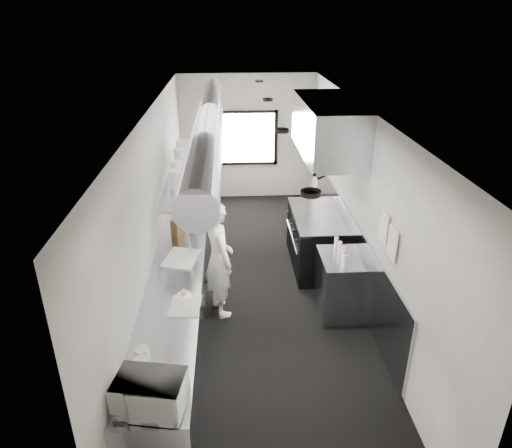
{
  "coord_description": "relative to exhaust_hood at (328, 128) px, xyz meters",
  "views": [
    {
      "loc": [
        -0.41,
        -6.29,
        4.05
      ],
      "look_at": [
        -0.05,
        -0.2,
        1.21
      ],
      "focal_mm": 32.65,
      "sensor_mm": 36.0,
      "label": 1
    }
  ],
  "objects": [
    {
      "name": "floor",
      "position": [
        -1.1,
        -0.7,
        -2.39
      ],
      "size": [
        3.0,
        8.0,
        0.01
      ],
      "primitive_type": "cube",
      "color": "black",
      "rests_on": "ground"
    },
    {
      "name": "ceiling",
      "position": [
        -1.1,
        -0.7,
        0.41
      ],
      "size": [
        3.0,
        8.0,
        0.01
      ],
      "primitive_type": "cube",
      "color": "silver",
      "rests_on": "wall_back"
    },
    {
      "name": "wall_back",
      "position": [
        -1.1,
        3.3,
        -0.99
      ],
      "size": [
        3.0,
        0.02,
        2.8
      ],
      "primitive_type": "cube",
      "color": "#B7B4AD",
      "rests_on": "floor"
    },
    {
      "name": "wall_front",
      "position": [
        -1.1,
        -4.7,
        -0.99
      ],
      "size": [
        3.0,
        0.02,
        2.8
      ],
      "primitive_type": "cube",
      "color": "#B7B4AD",
      "rests_on": "floor"
    },
    {
      "name": "wall_left",
      "position": [
        -2.6,
        -0.7,
        -0.99
      ],
      "size": [
        0.02,
        8.0,
        2.8
      ],
      "primitive_type": "cube",
      "color": "#B7B4AD",
      "rests_on": "floor"
    },
    {
      "name": "wall_right",
      "position": [
        0.4,
        -0.7,
        -0.99
      ],
      "size": [
        0.02,
        8.0,
        2.8
      ],
      "primitive_type": "cube",
      "color": "#B7B4AD",
      "rests_on": "floor"
    },
    {
      "name": "wall_cladding",
      "position": [
        0.38,
        -0.4,
        -1.84
      ],
      "size": [
        0.03,
        5.5,
        1.1
      ],
      "primitive_type": "cube",
      "color": "#9BA3A9",
      "rests_on": "wall_right"
    },
    {
      "name": "hvac_duct",
      "position": [
        -1.8,
        -0.3,
        0.16
      ],
      "size": [
        0.4,
        6.4,
        0.4
      ],
      "primitive_type": "cylinder",
      "rotation": [
        1.57,
        0.0,
        0.0
      ],
      "color": "#9898A0",
      "rests_on": "ceiling"
    },
    {
      "name": "service_window",
      "position": [
        -1.1,
        3.26,
        -0.99
      ],
      "size": [
        1.36,
        0.05,
        1.25
      ],
      "color": "white",
      "rests_on": "wall_back"
    },
    {
      "name": "exhaust_hood",
      "position": [
        0.0,
        0.0,
        0.0
      ],
      "size": [
        0.81,
        2.2,
        0.88
      ],
      "color": "#9BA3A9",
      "rests_on": "ceiling"
    },
    {
      "name": "prep_counter",
      "position": [
        -2.25,
        -1.2,
        -1.94
      ],
      "size": [
        0.7,
        6.0,
        0.9
      ],
      "primitive_type": "cube",
      "color": "#9BA3A9",
      "rests_on": "floor"
    },
    {
      "name": "pass_shelf",
      "position": [
        -2.29,
        0.3,
        -0.86
      ],
      "size": [
        0.45,
        3.0,
        0.68
      ],
      "color": "#9BA3A9",
      "rests_on": "prep_counter"
    },
    {
      "name": "range",
      "position": [
        -0.06,
        0.0,
        -1.92
      ],
      "size": [
        0.88,
        1.6,
        0.94
      ],
      "color": "black",
      "rests_on": "floor"
    },
    {
      "name": "bottle_station",
      "position": [
        0.05,
        -1.4,
        -1.94
      ],
      "size": [
        0.65,
        0.8,
        0.9
      ],
      "primitive_type": "cube",
      "color": "#9BA3A9",
      "rests_on": "floor"
    },
    {
      "name": "far_work_table",
      "position": [
        -2.25,
        2.5,
        -1.94
      ],
      "size": [
        0.7,
        1.2,
        0.9
      ],
      "primitive_type": "cube",
      "color": "#9BA3A9",
      "rests_on": "floor"
    },
    {
      "name": "notice_sheet_a",
      "position": [
        0.37,
        -1.9,
        -0.79
      ],
      "size": [
        0.02,
        0.28,
        0.38
      ],
      "primitive_type": "cube",
      "color": "silver",
      "rests_on": "wall_right"
    },
    {
      "name": "notice_sheet_b",
      "position": [
        0.37,
        -2.25,
        -0.84
      ],
      "size": [
        0.02,
        0.28,
        0.38
      ],
      "primitive_type": "cube",
      "color": "silver",
      "rests_on": "wall_right"
    },
    {
      "name": "line_cook",
      "position": [
        -1.7,
        -1.27,
        -1.53
      ],
      "size": [
        0.61,
        0.74,
        1.72
      ],
      "primitive_type": "imported",
      "rotation": [
        0.0,
        0.0,
        1.95
      ],
      "color": "white",
      "rests_on": "floor"
    },
    {
      "name": "microwave",
      "position": [
        -2.24,
        -3.95,
        -1.33
      ],
      "size": [
        0.61,
        0.5,
        0.33
      ],
      "primitive_type": "imported",
      "rotation": [
        0.0,
        0.0,
        -0.18
      ],
      "color": "white",
      "rests_on": "prep_counter"
    },
    {
      "name": "deli_tub_a",
      "position": [
        -2.42,
        -3.43,
        -1.44
      ],
      "size": [
        0.14,
        0.14,
        0.1
      ],
      "primitive_type": "cylinder",
      "rotation": [
        0.0,
        0.0,
        0.05
      ],
      "color": "#B7C1B2",
      "rests_on": "prep_counter"
    },
    {
      "name": "deli_tub_b",
      "position": [
        -2.42,
        -3.29,
        -1.44
      ],
      "size": [
        0.16,
        0.16,
        0.11
      ],
      "primitive_type": "cylinder",
      "rotation": [
        0.0,
        0.0,
        -0.06
      ],
      "color": "#B7C1B2",
      "rests_on": "prep_counter"
    },
    {
      "name": "newspaper",
      "position": [
        -2.07,
        -2.45,
        -1.48
      ],
      "size": [
        0.37,
        0.46,
        0.01
      ],
      "primitive_type": "cube",
      "rotation": [
        0.0,
        0.0,
        -0.05
      ],
      "color": "white",
      "rests_on": "prep_counter"
    },
    {
      "name": "small_plate",
      "position": [
        -2.1,
        -2.23,
        -1.48
      ],
      "size": [
        0.19,
        0.19,
        0.02
      ],
      "primitive_type": "cylinder",
      "rotation": [
        0.0,
        0.0,
        0.02
      ],
      "color": "white",
      "rests_on": "prep_counter"
    },
    {
      "name": "pastry",
      "position": [
        -2.1,
        -2.23,
        -1.43
      ],
      "size": [
        0.08,
        0.08,
        0.08
      ],
      "primitive_type": "sphere",
      "color": "#D7C871",
      "rests_on": "small_plate"
    },
    {
      "name": "cutting_board",
      "position": [
        -2.21,
        -1.3,
        -1.48
      ],
      "size": [
        0.55,
        0.66,
        0.02
      ],
      "primitive_type": "cube",
      "rotation": [
        0.0,
        0.0,
        -0.24
      ],
      "color": "silver",
      "rests_on": "prep_counter"
    },
    {
      "name": "knife_block",
      "position": [
        -2.33,
        -0.52,
        -1.36
      ],
      "size": [
        0.19,
        0.26,
        0.26
      ],
      "primitive_type": "cube",
      "rotation": [
        0.0,
        0.0,
        -0.4
      ],
      "color": "brown",
      "rests_on": "prep_counter"
    },
    {
      "name": "plate_stack_a",
      "position": [
        -2.29,
        -0.32,
        -0.68
      ],
      "size": [
        0.28,
        0.28,
        0.29
      ],
      "primitive_type": "cylinder",
      "rotation": [
        0.0,
        0.0,
        -0.15
      ],
      "color": "white",
      "rests_on": "pass_shelf"
    },
    {
      "name": "plate_stack_b",
      "position": [
        -2.32,
        0.07,
        -0.67
      ],
      "size": [
        0.25,
        0.25,
        0.3
      ],
      "primitive_type": "cylinder",
      "rotation": [
        0.0,
        0.0,
        -0.06
      ],
      "color": "white",
      "rests_on": "pass_shelf"
    },
    {
      "name": "plate_stack_c",
      "position": [
        -2.32,
        0.63,
        -0.65
      ],
      "size": [
        0.32,
        0.32,
        0.35
      ],
      "primitive_type": "cylinder",
      "rotation": [
        0.0,
        0.0,
        -0.4
      ],
      "color": "white",
      "rests_on": "pass_shelf"
    },
    {
      "name": "plate_stack_d",
      "position": [
        -2.3,
        0.96,
        -0.62
      ],
      "size": [
        0.34,
        0.34,
        0.41
      ],
      "primitive_type": "cylinder",
      "rotation": [
        0.0,
        0.0,
        0.37
      ],
      "color": "white",
      "rests_on": "pass_shelf"
    },
    {
      "name": "squeeze_bottle_a",
      "position": [
        -0.01,
        -1.66,
        -1.4
      ],
      "size": [
        0.06,
        0.06,
        0.18
      ],
      "primitive_type": "cylinder",
      "rotation": [
        0.0,
        0.0,
        0.02
      ],
      "color": "silver",
      "rests_on": "bottle_station"
    },
    {
      "name": "squeeze_bottle_b",
      "position": [
        0.01,
        -1.5,
        -1.4
      ],
      "size": [
        0.06,
        0.06,
        0.17
      ],
      "primitive_type": "cylinder",
      "rotation": [
        0.0,
        0.0,
        0.11
      ],
      "color": "silver",
      "rests_on": "bottle_station"
    },
    {
      "name": "squeeze_bottle_c",
      "position": [
        0.03,
        -1.4,
        -1.41
      ],
      "size": [
        0.07,
        0.07,
        0.17
      ],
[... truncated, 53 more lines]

